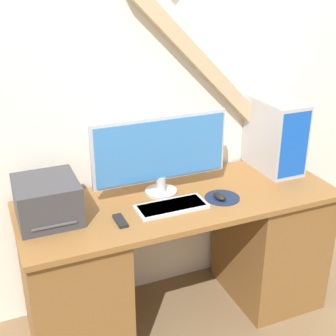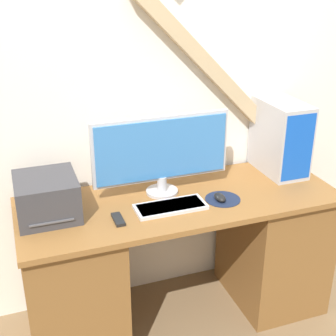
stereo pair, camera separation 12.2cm
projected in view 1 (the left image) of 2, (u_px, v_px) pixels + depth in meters
The scene contains 9 objects.
wall_back at pixel (154, 76), 2.55m from camera, with size 6.40×0.13×2.70m.
desk at pixel (180, 258), 2.62m from camera, with size 1.69×0.63×0.78m.
monitor at pixel (161, 151), 2.43m from camera, with size 0.74×0.17×0.43m.
keyboard at pixel (172, 207), 2.36m from camera, with size 0.36×0.15×0.02m.
mousepad at pixel (222, 198), 2.47m from camera, with size 0.19×0.19×0.00m.
mouse at pixel (220, 196), 2.45m from camera, with size 0.05×0.09×0.03m.
computer_tower at pixel (275, 135), 2.74m from camera, with size 0.21×0.37×0.42m.
printer at pixel (47, 200), 2.23m from camera, with size 0.29×0.32×0.20m.
remote_control at pixel (120, 221), 2.24m from camera, with size 0.04×0.12×0.02m.
Camera 1 is at (-0.91, -1.68, 1.92)m, focal length 50.00 mm.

